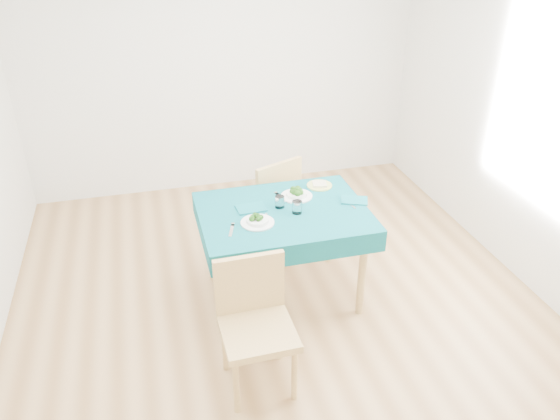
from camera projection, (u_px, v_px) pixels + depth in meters
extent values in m
cube|color=olive|center=(280.00, 308.00, 4.18)|extent=(4.00, 4.50, 0.02)
cube|color=silver|center=(222.00, 60.00, 5.42)|extent=(4.00, 0.02, 2.70)
cube|color=silver|center=(475.00, 418.00, 1.62)|extent=(4.00, 0.02, 2.70)
cube|color=silver|center=(545.00, 116.00, 3.97)|extent=(0.02, 4.50, 2.70)
cube|color=#074E56|center=(283.00, 254.00, 4.13)|extent=(1.20, 0.92, 0.76)
cube|color=tan|center=(257.00, 316.00, 3.24)|extent=(0.45, 0.49, 1.10)
cube|color=tan|center=(264.00, 185.00, 4.73)|extent=(0.62, 0.64, 1.14)
cube|color=silver|center=(231.00, 230.00, 3.70)|extent=(0.07, 0.16, 0.00)
cube|color=silver|center=(267.00, 220.00, 3.82)|extent=(0.05, 0.19, 0.00)
cube|color=silver|center=(283.00, 198.00, 4.11)|extent=(0.08, 0.20, 0.00)
cube|color=silver|center=(349.00, 203.00, 4.04)|extent=(0.05, 0.19, 0.00)
cube|color=#0B575F|center=(251.00, 208.00, 3.96)|extent=(0.22, 0.16, 0.01)
cube|color=#0B575F|center=(354.00, 200.00, 4.07)|extent=(0.23, 0.20, 0.01)
cylinder|color=white|center=(280.00, 202.00, 3.97)|extent=(0.07, 0.07, 0.09)
cylinder|color=white|center=(297.00, 207.00, 3.89)|extent=(0.07, 0.07, 0.09)
cylinder|color=#C6CB63|center=(319.00, 185.00, 4.29)|extent=(0.20, 0.20, 0.01)
cube|color=beige|center=(320.00, 184.00, 4.29)|extent=(0.13, 0.13, 0.02)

